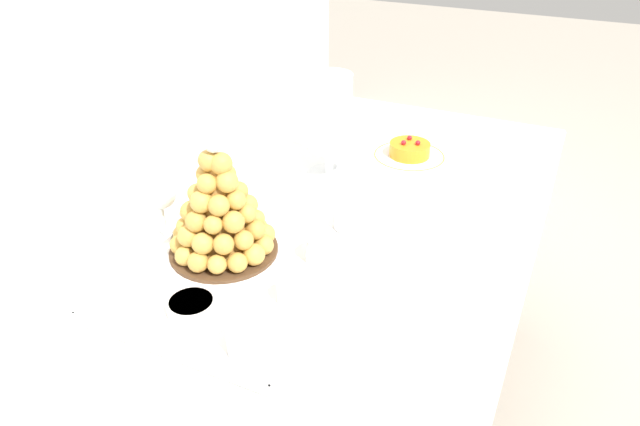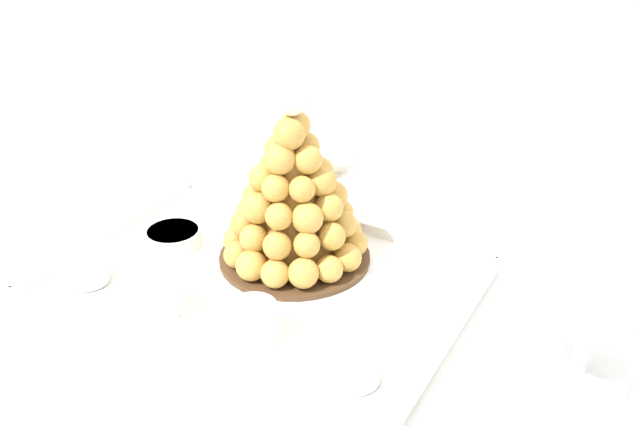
% 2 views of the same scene
% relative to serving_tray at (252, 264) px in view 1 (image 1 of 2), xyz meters
% --- Properties ---
extents(buffet_table, '(1.66, 0.90, 0.73)m').
position_rel_serving_tray_xyz_m(buffet_table, '(0.19, -0.07, -0.09)').
color(buffet_table, brown).
rests_on(buffet_table, ground_plane).
extents(serving_tray, '(0.57, 0.41, 0.02)m').
position_rel_serving_tray_xyz_m(serving_tray, '(0.00, 0.00, 0.00)').
color(serving_tray, white).
rests_on(serving_tray, buffet_table).
extents(croquembouche, '(0.23, 0.23, 0.27)m').
position_rel_serving_tray_xyz_m(croquembouche, '(0.01, 0.07, 0.10)').
color(croquembouche, '#4C331E').
rests_on(croquembouche, serving_tray).
extents(dessert_cup_left, '(0.06, 0.06, 0.05)m').
position_rel_serving_tray_xyz_m(dessert_cup_left, '(-0.22, -0.12, 0.03)').
color(dessert_cup_left, silver).
rests_on(dessert_cup_left, serving_tray).
extents(dessert_cup_mid_left, '(0.05, 0.05, 0.05)m').
position_rel_serving_tray_xyz_m(dessert_cup_mid_left, '(-0.07, -0.13, 0.03)').
color(dessert_cup_mid_left, silver).
rests_on(dessert_cup_mid_left, serving_tray).
extents(dessert_cup_centre, '(0.06, 0.06, 0.06)m').
position_rel_serving_tray_xyz_m(dessert_cup_centre, '(0.07, -0.12, 0.03)').
color(dessert_cup_centre, silver).
rests_on(dessert_cup_centre, serving_tray).
extents(dessert_cup_mid_right, '(0.06, 0.06, 0.06)m').
position_rel_serving_tray_xyz_m(dessert_cup_mid_right, '(0.21, -0.12, 0.03)').
color(dessert_cup_mid_right, silver).
rests_on(dessert_cup_mid_right, serving_tray).
extents(creme_brulee_ramekin, '(0.09, 0.09, 0.02)m').
position_rel_serving_tray_xyz_m(creme_brulee_ramekin, '(-0.18, 0.02, 0.02)').
color(creme_brulee_ramekin, white).
rests_on(creme_brulee_ramekin, serving_tray).
extents(macaron_goblet, '(0.12, 0.12, 0.27)m').
position_rel_serving_tray_xyz_m(macaron_goblet, '(0.44, 0.02, 0.16)').
color(macaron_goblet, white).
rests_on(macaron_goblet, buffet_table).
extents(fruit_tart_plate, '(0.20, 0.20, 0.06)m').
position_rel_serving_tray_xyz_m(fruit_tart_plate, '(0.63, -0.13, 0.01)').
color(fruit_tart_plate, white).
rests_on(fruit_tart_plate, buffet_table).
extents(wine_glass, '(0.07, 0.07, 0.15)m').
position_rel_serving_tray_xyz_m(wine_glass, '(0.00, 0.22, 0.11)').
color(wine_glass, silver).
rests_on(wine_glass, buffet_table).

